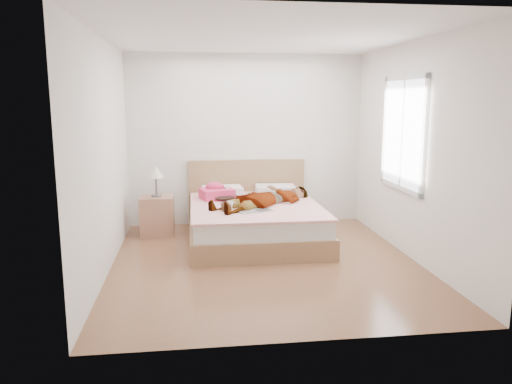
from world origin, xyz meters
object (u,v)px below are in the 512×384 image
phone (227,188)px  towel (216,192)px  coffee_mug (230,205)px  woman (266,195)px  bed (254,220)px  plush_toy (226,206)px  magazine (254,210)px  nightstand (157,213)px

phone → towel: 0.17m
phone → coffee_mug: bearing=-126.3°
woman → bed: size_ratio=0.81×
towel → plush_toy: size_ratio=2.42×
woman → magazine: woman is taller
towel → plush_toy: (0.08, -0.83, -0.04)m
woman → plush_toy: 0.69m
plush_toy → phone: bearing=84.8°
bed → plush_toy: bearing=-133.9°
phone → woman: bearing=-75.1°
towel → nightstand: nightstand is taller
woman → plush_toy: (-0.57, -0.38, -0.06)m
phone → bed: (0.35, -0.34, -0.40)m
bed → coffee_mug: bed is taller
bed → nightstand: size_ratio=2.09×
magazine → coffee_mug: coffee_mug is taller
magazine → plush_toy: plush_toy is taller
bed → nightstand: bearing=164.5°
plush_toy → nightstand: bearing=138.6°
woman → magazine: 0.48m
woman → towel: 0.79m
magazine → plush_toy: 0.36m
phone → coffee_mug: (0.00, -0.62, -0.11)m
towel → magazine: size_ratio=1.00×
nightstand → bed: bearing=-15.5°
towel → coffee_mug: (0.15, -0.66, -0.05)m
towel → coffee_mug: towel is taller
coffee_mug → plush_toy: size_ratio=0.55×
bed → magazine: bed is taller
coffee_mug → plush_toy: plush_toy is taller
plush_toy → nightstand: size_ratio=0.22×
woman → nightstand: size_ratio=1.70×
nightstand → phone: bearing=-1.9°
phone → nightstand: 1.05m
coffee_mug → magazine: bearing=-34.8°
towel → phone: bearing=-16.1°
woman → magazine: size_ratio=3.20×
woman → nightstand: (-1.50, 0.43, -0.30)m
woman → plush_toy: bearing=-92.6°
plush_toy → nightstand: nightstand is taller
bed → towel: size_ratio=3.96×
bed → coffee_mug: (-0.35, -0.28, 0.28)m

